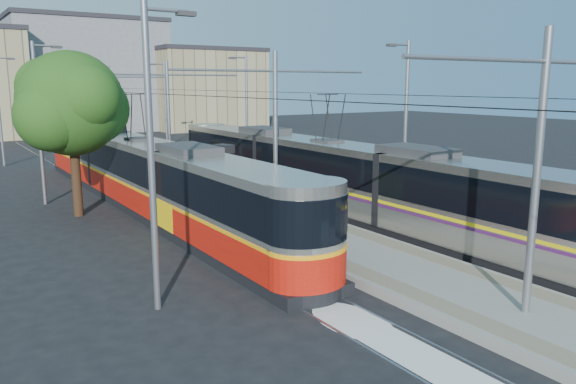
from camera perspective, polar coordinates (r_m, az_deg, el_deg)
ground at (r=18.21m, az=12.33°, el=-8.53°), size 160.00×160.00×0.00m
platform at (r=32.00m, az=-9.80°, el=0.28°), size 4.00×50.00×0.30m
tactile_strip_left at (r=31.44m, az=-12.23°, el=0.28°), size 0.70×50.00×0.01m
tactile_strip_right at (r=32.57m, az=-7.47°, el=0.81°), size 0.70×50.00×0.01m
rails at (r=32.03m, az=-9.79°, el=0.04°), size 8.71×70.00×0.03m
track_arrow at (r=13.88m, az=10.60°, el=-14.80°), size 1.20×5.00×0.01m
tram_left at (r=28.48m, az=-14.80°, el=1.94°), size 2.43×30.50×5.50m
tram_right at (r=26.79m, az=3.95°, el=2.05°), size 2.43×28.75×5.50m
catenary at (r=28.91m, az=-7.81°, el=7.94°), size 9.20×70.00×7.00m
street_lamps at (r=35.23m, az=-12.63°, el=7.75°), size 15.18×38.22×8.00m
shelter at (r=30.09m, az=-6.51°, el=2.54°), size 0.89×1.25×2.53m
tree at (r=27.25m, az=-20.64°, el=8.25°), size 5.12×4.74×7.44m
building_centre at (r=78.13m, az=-19.91°, el=11.09°), size 18.36×14.28×14.06m
building_right at (r=77.06m, az=-8.43°, el=10.34°), size 14.28×10.20×10.60m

